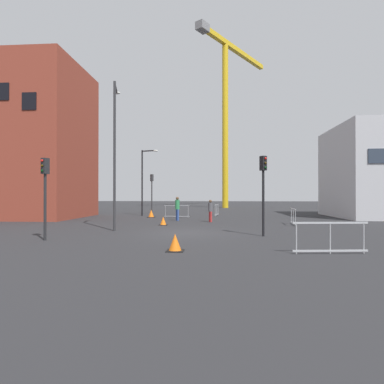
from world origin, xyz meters
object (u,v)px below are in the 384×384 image
at_px(streetlamp_tall, 115,144).
at_px(traffic_light_far, 152,187).
at_px(pedestrian_walking, 177,207).
at_px(streetlamp_short, 144,176).
at_px(traffic_light_corner, 263,182).
at_px(traffic_cone_striped, 163,221).
at_px(traffic_cone_by_barrier, 151,214).
at_px(traffic_cone_on_verge, 175,243).
at_px(pedestrian_waiting, 210,209).
at_px(construction_crane, 227,97).
at_px(traffic_light_near, 45,185).

xyz_separation_m(streetlamp_tall, traffic_light_far, (-0.87, 14.91, -2.13)).
xyz_separation_m(traffic_light_far, pedestrian_walking, (3.58, -7.95, -1.66)).
bearing_deg(streetlamp_short, traffic_light_corner, -57.74).
bearing_deg(traffic_cone_striped, traffic_light_corner, -42.39).
relative_size(streetlamp_short, traffic_cone_by_barrier, 9.12).
bearing_deg(traffic_cone_on_verge, streetlamp_tall, 123.48).
distance_m(streetlamp_short, pedestrian_walking, 7.11).
xyz_separation_m(streetlamp_tall, pedestrian_walking, (2.70, 6.96, -3.78)).
bearing_deg(streetlamp_short, streetlamp_tall, -84.97).
bearing_deg(pedestrian_waiting, traffic_cone_on_verge, -94.86).
xyz_separation_m(traffic_light_far, traffic_cone_by_barrier, (0.83, -4.44, -2.41)).
xyz_separation_m(traffic_light_corner, traffic_light_far, (-8.82, 16.86, 0.12)).
bearing_deg(construction_crane, traffic_light_corner, -88.91).
distance_m(streetlamp_short, traffic_cone_by_barrier, 4.02).
distance_m(construction_crane, streetlamp_short, 24.73).
height_order(construction_crane, traffic_cone_by_barrier, construction_crane).
xyz_separation_m(streetlamp_short, traffic_cone_on_verge, (5.30, -18.73, -3.43)).
height_order(pedestrian_waiting, traffic_cone_on_verge, pedestrian_waiting).
relative_size(traffic_light_corner, traffic_light_far, 0.95).
relative_size(construction_crane, streetlamp_tall, 3.07).
bearing_deg(construction_crane, traffic_light_far, -116.16).
bearing_deg(traffic_cone_by_barrier, streetlamp_tall, -89.77).
relative_size(traffic_light_corner, pedestrian_walking, 2.12).
bearing_deg(traffic_cone_on_verge, traffic_cone_by_barrier, 104.18).
height_order(pedestrian_walking, traffic_cone_on_verge, pedestrian_walking).
height_order(streetlamp_short, traffic_light_far, streetlamp_short).
xyz_separation_m(construction_crane, traffic_light_near, (-9.13, -35.67, -14.39)).
bearing_deg(pedestrian_walking, traffic_light_far, 114.23).
distance_m(construction_crane, traffic_cone_on_verge, 41.50).
relative_size(traffic_light_far, traffic_cone_on_verge, 6.58).
bearing_deg(traffic_light_near, traffic_light_far, 87.14).
xyz_separation_m(traffic_light_near, traffic_cone_on_verge, (6.04, -2.26, -2.16)).
distance_m(pedestrian_walking, traffic_cone_striped, 3.80).
distance_m(traffic_light_corner, traffic_cone_on_verge, 6.23).
bearing_deg(traffic_light_corner, pedestrian_waiting, 108.87).
bearing_deg(traffic_cone_striped, streetlamp_short, 109.95).
height_order(traffic_light_near, traffic_cone_striped, traffic_light_near).
bearing_deg(traffic_light_corner, construction_crane, 91.09).
distance_m(streetlamp_tall, pedestrian_waiting, 8.83).
distance_m(traffic_light_far, traffic_cone_striped, 12.28).
distance_m(streetlamp_tall, traffic_cone_on_verge, 8.90).
distance_m(streetlamp_tall, traffic_cone_striped, 6.07).
bearing_deg(streetlamp_tall, traffic_light_corner, -13.83).
distance_m(streetlamp_short, traffic_cone_striped, 10.25).
xyz_separation_m(streetlamp_short, traffic_light_far, (0.21, 2.55, -0.98)).
xyz_separation_m(streetlamp_tall, streetlamp_short, (-1.09, 12.36, -1.14)).
height_order(streetlamp_short, traffic_cone_by_barrier, streetlamp_short).
height_order(streetlamp_short, traffic_light_near, streetlamp_short).
bearing_deg(traffic_light_near, traffic_cone_by_barrier, 83.03).
xyz_separation_m(pedestrian_walking, traffic_cone_on_verge, (1.51, -13.32, -0.79)).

